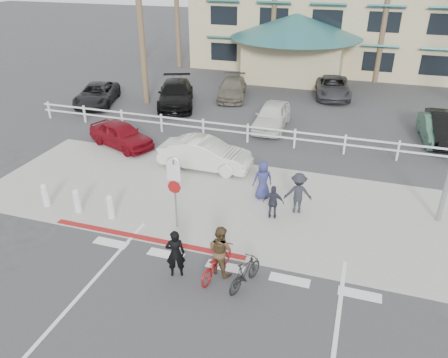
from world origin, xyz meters
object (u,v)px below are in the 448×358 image
(sign_post, at_px, (175,191))
(car_white_sedan, at_px, (205,154))
(bike_red, at_px, (216,262))
(car_red_compact, at_px, (121,134))
(bike_black, at_px, (245,273))

(sign_post, bearing_deg, car_white_sedan, 98.42)
(bike_red, xyz_separation_m, car_white_sedan, (-2.87, 6.83, 0.22))
(bike_red, xyz_separation_m, car_red_compact, (-7.70, 7.87, 0.17))
(sign_post, bearing_deg, car_red_compact, 133.39)
(sign_post, distance_m, car_white_sedan, 4.93)
(car_red_compact, bearing_deg, sign_post, -114.41)
(bike_red, bearing_deg, bike_black, 177.42)
(sign_post, relative_size, car_white_sedan, 0.70)
(bike_red, relative_size, bike_black, 1.15)
(sign_post, distance_m, car_red_compact, 8.10)
(sign_post, relative_size, car_red_compact, 0.78)
(bike_red, height_order, bike_black, bike_red)
(sign_post, xyz_separation_m, car_red_compact, (-5.54, 5.86, -0.82))
(bike_black, bearing_deg, car_red_compact, -23.84)
(bike_red, relative_size, car_white_sedan, 0.43)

